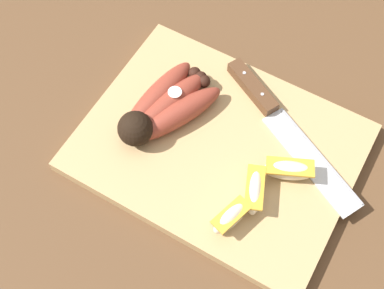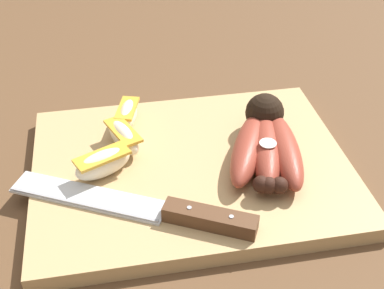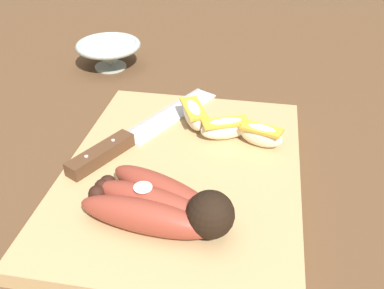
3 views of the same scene
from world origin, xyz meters
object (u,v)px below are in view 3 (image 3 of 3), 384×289
Objects in this scene: apple_wedge_far at (225,128)px; ceramic_bowl at (109,53)px; apple_wedge_near at (193,114)px; chefs_knife at (128,139)px; banana_bunch at (163,205)px; apple_wedge_middle at (261,135)px.

apple_wedge_far is 0.35m from ceramic_bowl.
apple_wedge_near is 0.06m from apple_wedge_far.
apple_wedge_far is at bearing 105.06° from chefs_knife.
banana_bunch is 0.20m from apple_wedge_near.
apple_wedge_near is at bearing 43.33° from ceramic_bowl.
chefs_knife is at bearing -81.84° from apple_wedge_middle.
apple_wedge_near is (-0.06, 0.08, 0.01)m from chefs_knife.
chefs_knife is 0.18m from apple_wedge_middle.
apple_wedge_near is at bearing -110.58° from apple_wedge_middle.
apple_wedge_middle is at bearing 149.06° from banana_bunch.
apple_wedge_near is at bearing -119.46° from apple_wedge_far.
apple_wedge_far is at bearing 60.54° from apple_wedge_near.
chefs_knife is 4.20× the size of apple_wedge_middle.
ceramic_bowl is at bearing -156.18° from chefs_knife.
banana_bunch reaches higher than apple_wedge_far.
banana_bunch is 0.16m from chefs_knife.
apple_wedge_far is at bearing 164.47° from banana_bunch.
banana_bunch is 0.19m from apple_wedge_middle.
banana_bunch is 2.64× the size of apple_wedge_middle.
chefs_knife is at bearing -51.97° from apple_wedge_near.
apple_wedge_middle is (0.04, 0.10, -0.00)m from apple_wedge_near.
chefs_knife is 0.30m from ceramic_bowl.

